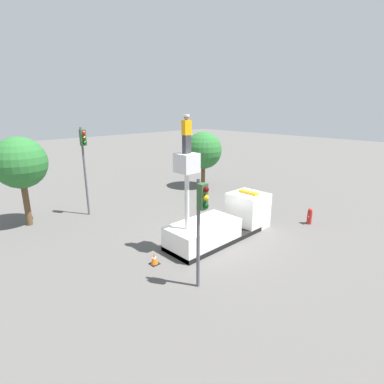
{
  "coord_description": "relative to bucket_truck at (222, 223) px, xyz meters",
  "views": [
    {
      "loc": [
        -11.4,
        -10.19,
        7.16
      ],
      "look_at": [
        -2.94,
        -1.25,
        3.62
      ],
      "focal_mm": 28.0,
      "sensor_mm": 36.0,
      "label": 1
    }
  ],
  "objects": [
    {
      "name": "tree_right_bg",
      "position": [
        -7.35,
        9.5,
        3.04
      ],
      "size": [
        3.07,
        3.07,
        5.48
      ],
      "color": "brown",
      "rests_on": "ground"
    },
    {
      "name": "fire_hydrant",
      "position": [
        5.53,
        -2.47,
        -0.37
      ],
      "size": [
        0.53,
        0.29,
        1.03
      ],
      "color": "#B2231E",
      "rests_on": "ground"
    },
    {
      "name": "traffic_light_across",
      "position": [
        -3.81,
        8.58,
        3.27
      ],
      "size": [
        0.34,
        0.57,
        5.89
      ],
      "color": "#515156",
      "rests_on": "ground"
    },
    {
      "name": "worker",
      "position": [
        -2.66,
        0.0,
        5.06
      ],
      "size": [
        0.4,
        0.26,
        1.75
      ],
      "color": "#38383D",
      "rests_on": "bucket_truck"
    },
    {
      "name": "tree_left_bg",
      "position": [
        7.1,
        8.48,
        2.48
      ],
      "size": [
        3.29,
        3.29,
        5.01
      ],
      "color": "brown",
      "rests_on": "ground"
    },
    {
      "name": "traffic_cone_rear",
      "position": [
        -4.59,
        0.18,
        -0.6
      ],
      "size": [
        0.42,
        0.42,
        0.59
      ],
      "color": "black",
      "rests_on": "ground"
    },
    {
      "name": "traffic_light_pole",
      "position": [
        -4.35,
        -2.65,
        2.37
      ],
      "size": [
        0.34,
        0.57,
        4.57
      ],
      "color": "#515156",
      "rests_on": "ground"
    },
    {
      "name": "ground_plane",
      "position": [
        -0.57,
        0.0,
        -0.87
      ],
      "size": [
        120.0,
        120.0,
        0.0
      ],
      "primitive_type": "plane",
      "color": "#565451"
    },
    {
      "name": "bucket_truck",
      "position": [
        0.0,
        0.0,
        0.0
      ],
      "size": [
        6.87,
        2.13,
        5.06
      ],
      "color": "black",
      "rests_on": "ground"
    }
  ]
}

